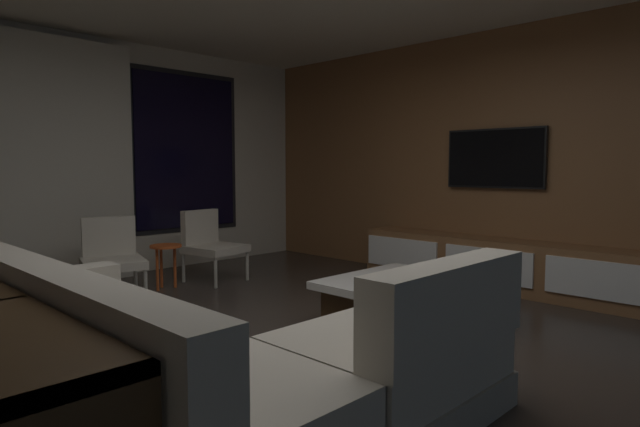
# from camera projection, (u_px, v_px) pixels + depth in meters

# --- Properties ---
(floor) EXTENTS (9.20, 9.20, 0.00)m
(floor) POSITION_uv_depth(u_px,v_px,m) (313.00, 361.00, 3.48)
(floor) COLOR #332B26
(back_wall_with_window) EXTENTS (6.60, 0.30, 2.70)m
(back_wall_with_window) POSITION_uv_depth(u_px,v_px,m) (75.00, 159.00, 5.85)
(back_wall_with_window) COLOR beige
(back_wall_with_window) RESTS_ON floor
(media_wall) EXTENTS (0.12, 7.80, 2.70)m
(media_wall) POSITION_uv_depth(u_px,v_px,m) (522.00, 158.00, 5.54)
(media_wall) COLOR brown
(media_wall) RESTS_ON floor
(sectional_couch) EXTENTS (1.98, 2.50, 0.82)m
(sectional_couch) POSITION_uv_depth(u_px,v_px,m) (201.00, 366.00, 2.61)
(sectional_couch) COLOR #A49C8C
(sectional_couch) RESTS_ON floor
(coffee_table) EXTENTS (1.16, 1.16, 0.36)m
(coffee_table) POSITION_uv_depth(u_px,v_px,m) (410.00, 303.00, 4.24)
(coffee_table) COLOR #382513
(coffee_table) RESTS_ON floor
(book_stack_on_coffee_table) EXTENTS (0.30, 0.22, 0.06)m
(book_stack_on_coffee_table) POSITION_uv_depth(u_px,v_px,m) (393.00, 278.00, 4.20)
(book_stack_on_coffee_table) COLOR #41D2D5
(book_stack_on_coffee_table) RESTS_ON coffee_table
(accent_chair_near_window) EXTENTS (0.62, 0.64, 0.78)m
(accent_chair_near_window) POSITION_uv_depth(u_px,v_px,m) (210.00, 242.00, 5.94)
(accent_chair_near_window) COLOR #B2ADA0
(accent_chair_near_window) RESTS_ON floor
(accent_chair_by_curtain) EXTENTS (0.68, 0.69, 0.78)m
(accent_chair_by_curtain) POSITION_uv_depth(u_px,v_px,m) (112.00, 254.00, 5.08)
(accent_chair_by_curtain) COLOR #B2ADA0
(accent_chair_by_curtain) RESTS_ON floor
(side_stool) EXTENTS (0.32, 0.32, 0.46)m
(side_stool) POSITION_uv_depth(u_px,v_px,m) (165.00, 253.00, 5.52)
(side_stool) COLOR #BF4C1E
(side_stool) RESTS_ON floor
(media_console) EXTENTS (0.46, 3.10, 0.52)m
(media_console) POSITION_uv_depth(u_px,v_px,m) (502.00, 266.00, 5.47)
(media_console) COLOR brown
(media_console) RESTS_ON floor
(mounted_tv) EXTENTS (0.05, 1.08, 0.63)m
(mounted_tv) POSITION_uv_depth(u_px,v_px,m) (495.00, 158.00, 5.64)
(mounted_tv) COLOR black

